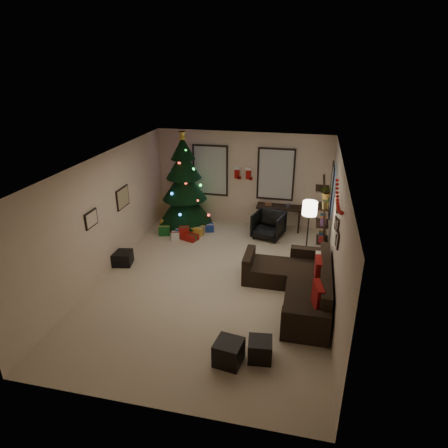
{
  "coord_description": "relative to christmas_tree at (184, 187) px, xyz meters",
  "views": [
    {
      "loc": [
        1.87,
        -7.26,
        4.62
      ],
      "look_at": [
        0.1,
        0.6,
        1.15
      ],
      "focal_mm": 31.42,
      "sensor_mm": 36.0,
      "label": 1
    }
  ],
  "objects": [
    {
      "name": "garland",
      "position": [
        4.01,
        -2.87,
        0.95
      ],
      "size": [
        0.08,
        1.9,
        0.3
      ],
      "primitive_type": null,
      "color": "#A5140C",
      "rests_on": "wall_right"
    },
    {
      "name": "storage_bin",
      "position": [
        -0.86,
        -2.57,
        -1.02
      ],
      "size": [
        0.71,
        0.54,
        0.32
      ],
      "primitive_type": "cube",
      "rotation": [
        0.0,
        0.0,
        0.2
      ],
      "color": "black",
      "rests_on": "floor"
    },
    {
      "name": "floor_lamp",
      "position": [
        3.51,
        -1.57,
        0.15
      ],
      "size": [
        0.34,
        0.34,
        1.59
      ],
      "rotation": [
        0.0,
        0.0,
        -0.13
      ],
      "color": "black",
      "rests_on": "floor"
    },
    {
      "name": "pillow_red_b",
      "position": [
        3.77,
        -2.94,
        -0.54
      ],
      "size": [
        0.15,
        0.46,
        0.45
      ],
      "primitive_type": "cube",
      "rotation": [
        0.0,
        0.0,
        0.07
      ],
      "color": "maroon",
      "rests_on": "sofa"
    },
    {
      "name": "art_abstract",
      "position": [
        -0.92,
        -3.38,
        0.32
      ],
      "size": [
        0.04,
        0.45,
        0.35
      ],
      "color": "black",
      "rests_on": "wall_left"
    },
    {
      "name": "sofa",
      "position": [
        3.41,
        -3.03,
        -0.9
      ],
      "size": [
        1.82,
        2.65,
        0.85
      ],
      "color": "black",
      "rests_on": "floor"
    },
    {
      "name": "ceiling",
      "position": [
        1.56,
        -2.85,
        1.52
      ],
      "size": [
        7.0,
        7.0,
        0.0
      ],
      "primitive_type": "plane",
      "rotation": [
        3.14,
        0.0,
        0.0
      ],
      "color": "white",
      "rests_on": "floor"
    },
    {
      "name": "art_map",
      "position": [
        -0.92,
        -1.94,
        0.29
      ],
      "size": [
        0.04,
        0.6,
        0.5
      ],
      "color": "black",
      "rests_on": "wall_left"
    },
    {
      "name": "window_back_right",
      "position": [
        2.51,
        0.62,
        0.37
      ],
      "size": [
        1.05,
        0.06,
        1.5
      ],
      "color": "#728CB2",
      "rests_on": "wall_back"
    },
    {
      "name": "ottoman_near",
      "position": [
        2.4,
        -5.22,
        -0.98
      ],
      "size": [
        0.49,
        0.49,
        0.41
      ],
      "primitive_type": "cube",
      "rotation": [
        0.0,
        0.0,
        -0.15
      ],
      "color": "black",
      "rests_on": "floor"
    },
    {
      "name": "pillow_red_a",
      "position": [
        3.77,
        -3.93,
        -0.54
      ],
      "size": [
        0.22,
        0.49,
        0.47
      ],
      "primitive_type": "cube",
      "rotation": [
        0.0,
        0.0,
        0.2
      ],
      "color": "maroon",
      "rests_on": "sofa"
    },
    {
      "name": "gallery",
      "position": [
        4.04,
        -2.92,
        0.39
      ],
      "size": [
        0.03,
        1.25,
        0.54
      ],
      "color": "black",
      "rests_on": "wall_right"
    },
    {
      "name": "window_right_wall",
      "position": [
        4.03,
        -0.3,
        0.32
      ],
      "size": [
        0.06,
        0.9,
        1.3
      ],
      "color": "#728CB2",
      "rests_on": "wall_right"
    },
    {
      "name": "wall_left",
      "position": [
        -0.94,
        -2.85,
        0.17
      ],
      "size": [
        0.0,
        7.0,
        7.0
      ],
      "primitive_type": "plane",
      "rotation": [
        1.57,
        0.0,
        1.57
      ],
      "color": "beige",
      "rests_on": "floor"
    },
    {
      "name": "desk_chair",
      "position": [
        2.46,
        -0.28,
        -0.81
      ],
      "size": [
        0.85,
        0.81,
        0.73
      ],
      "primitive_type": "imported",
      "rotation": [
        0.0,
        0.0,
        -0.24
      ],
      "color": "black",
      "rests_on": "floor"
    },
    {
      "name": "ottoman_far",
      "position": [
        2.89,
        -5.02,
        -1.0
      ],
      "size": [
        0.43,
        0.43,
        0.37
      ],
      "primitive_type": "cube",
      "rotation": [
        0.0,
        0.0,
        0.11
      ],
      "color": "black",
      "rests_on": "floor"
    },
    {
      "name": "presents",
      "position": [
        0.14,
        -0.63,
        -1.07
      ],
      "size": [
        1.5,
        1.01,
        0.3
      ],
      "rotation": [
        0.0,
        0.0,
        0.04
      ],
      "color": "gold",
      "rests_on": "floor"
    },
    {
      "name": "wall_right",
      "position": [
        4.06,
        -2.85,
        0.17
      ],
      "size": [
        0.0,
        7.0,
        7.0
      ],
      "primitive_type": "plane",
      "rotation": [
        1.57,
        0.0,
        -1.57
      ],
      "color": "beige",
      "rests_on": "floor"
    },
    {
      "name": "floor",
      "position": [
        1.56,
        -2.85,
        -1.18
      ],
      "size": [
        7.0,
        7.0,
        0.0
      ],
      "primitive_type": "plane",
      "color": "beige",
      "rests_on": "ground"
    },
    {
      "name": "potted_plant",
      "position": [
        3.86,
        -1.21,
        0.61
      ],
      "size": [
        0.49,
        0.45,
        0.44
      ],
      "primitive_type": "imported",
      "rotation": [
        0.0,
        0.0,
        0.33
      ],
      "color": "#4C4C4C",
      "rests_on": "bookshelf"
    },
    {
      "name": "wall_front",
      "position": [
        1.56,
        -6.35,
        0.17
      ],
      "size": [
        5.0,
        0.0,
        5.0
      ],
      "primitive_type": "plane",
      "rotation": [
        -1.57,
        0.0,
        0.0
      ],
      "color": "beige",
      "rests_on": "floor"
    },
    {
      "name": "desk",
      "position": [
        2.69,
        0.37,
        -0.56
      ],
      "size": [
        1.29,
        0.46,
        0.7
      ],
      "color": "black",
      "rests_on": "floor"
    },
    {
      "name": "pillow_cream",
      "position": [
        3.77,
        -2.74,
        -0.55
      ],
      "size": [
        0.13,
        0.44,
        0.44
      ],
      "primitive_type": "cube",
      "rotation": [
        0.0,
        0.0,
        0.01
      ],
      "color": "beige",
      "rests_on": "sofa"
    },
    {
      "name": "stocking_right",
      "position": [
        1.75,
        0.55,
        0.37
      ],
      "size": [
        0.2,
        0.05,
        0.36
      ],
      "color": "#990F0C",
      "rests_on": "wall_back"
    },
    {
      "name": "stocking_left",
      "position": [
        1.42,
        0.56,
        0.37
      ],
      "size": [
        0.2,
        0.05,
        0.36
      ],
      "color": "#990F0C",
      "rests_on": "wall_back"
    },
    {
      "name": "wall_back",
      "position": [
        1.56,
        0.65,
        0.17
      ],
      "size": [
        5.0,
        0.0,
        5.0
      ],
      "primitive_type": "plane",
      "rotation": [
        1.57,
        0.0,
        0.0
      ],
      "color": "beige",
      "rests_on": "floor"
    },
    {
      "name": "bookshelf",
      "position": [
        3.86,
        -0.96,
        -0.21
      ],
      "size": [
        0.3,
        0.58,
        2.0
      ],
      "color": "black",
      "rests_on": "floor"
    },
    {
      "name": "christmas_tree",
      "position": [
        0.0,
        0.0,
        0.0
      ],
      "size": [
        1.53,
        1.53,
        2.85
      ],
      "rotation": [
        0.0,
        0.0,
        0.06
      ],
      "color": "black",
      "rests_on": "floor"
    },
    {
      "name": "window_back_left",
      "position": [
        0.61,
        0.62,
        0.37
      ],
      "size": [
        1.05,
        0.06,
        1.5
      ],
      "color": "#728CB2",
      "rests_on": "wall_back"
    }
  ]
}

